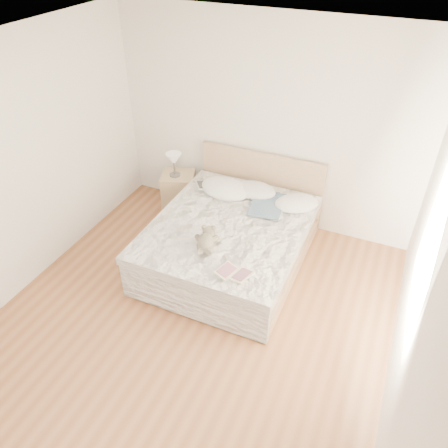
{
  "coord_description": "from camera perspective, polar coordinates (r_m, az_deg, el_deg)",
  "views": [
    {
      "loc": [
        1.59,
        -2.65,
        3.6
      ],
      "look_at": [
        -0.04,
        1.05,
        0.62
      ],
      "focal_mm": 35.0,
      "sensor_mm": 36.0,
      "label": 1
    }
  ],
  "objects": [
    {
      "name": "pillow_left",
      "position": [
        5.62,
        0.16,
        4.64
      ],
      "size": [
        0.74,
        0.57,
        0.2
      ],
      "primitive_type": "ellipsoid",
      "rotation": [
        0.0,
        0.0,
        -0.16
      ],
      "color": "white",
      "rests_on": "bed"
    },
    {
      "name": "childrens_book",
      "position": [
        4.37,
        1.34,
        -6.47
      ],
      "size": [
        0.39,
        0.31,
        0.02
      ],
      "primitive_type": "cube",
      "rotation": [
        0.0,
        0.0,
        -0.29
      ],
      "color": "#F8EFC6",
      "rests_on": "bed"
    },
    {
      "name": "pillow_middle",
      "position": [
        5.6,
        4.02,
        4.42
      ],
      "size": [
        0.57,
        0.41,
        0.17
      ],
      "primitive_type": "ellipsoid",
      "rotation": [
        0.0,
        0.0,
        -0.04
      ],
      "color": "white",
      "rests_on": "bed"
    },
    {
      "name": "wall_right",
      "position": [
        3.5,
        24.59,
        -7.75
      ],
      "size": [
        0.02,
        4.5,
        2.7
      ],
      "primitive_type": "cube",
      "color": "silver",
      "rests_on": "ground"
    },
    {
      "name": "wall_left",
      "position": [
        5.0,
        -26.46,
        5.59
      ],
      "size": [
        0.02,
        4.5,
        2.7
      ],
      "primitive_type": "cube",
      "color": "silver",
      "rests_on": "ground"
    },
    {
      "name": "wall_back",
      "position": [
        5.62,
        5.46,
        12.64
      ],
      "size": [
        4.0,
        0.02,
        2.7
      ],
      "primitive_type": "cube",
      "color": "silver",
      "rests_on": "ground"
    },
    {
      "name": "bed",
      "position": [
        5.3,
        1.02,
        -2.0
      ],
      "size": [
        1.72,
        2.14,
        1.0
      ],
      "color": "tan",
      "rests_on": "floor"
    },
    {
      "name": "nightstand",
      "position": [
        6.27,
        -5.9,
        4.21
      ],
      "size": [
        0.56,
        0.53,
        0.56
      ],
      "primitive_type": "cube",
      "rotation": [
        0.0,
        0.0,
        0.36
      ],
      "color": "tan",
      "rests_on": "floor"
    },
    {
      "name": "window",
      "position": [
        3.67,
        25.08,
        -3.53
      ],
      "size": [
        0.02,
        1.3,
        1.1
      ],
      "primitive_type": "cube",
      "color": "white",
      "rests_on": "wall_right"
    },
    {
      "name": "ceiling",
      "position": [
        3.22,
        -7.34,
        19.87
      ],
      "size": [
        4.0,
        4.5,
        0.0
      ],
      "primitive_type": "cube",
      "color": "white",
      "rests_on": "ground"
    },
    {
      "name": "teddy_bear",
      "position": [
        4.66,
        -2.42,
        -2.9
      ],
      "size": [
        0.32,
        0.38,
        0.17
      ],
      "primitive_type": null,
      "rotation": [
        0.0,
        0.0,
        0.33
      ],
      "color": "#6B6150",
      "rests_on": "bed"
    },
    {
      "name": "photo_book",
      "position": [
        5.68,
        -1.98,
        4.85
      ],
      "size": [
        0.42,
        0.41,
        0.03
      ],
      "primitive_type": "cube",
      "rotation": [
        0.0,
        0.0,
        0.67
      ],
      "color": "white",
      "rests_on": "bed"
    },
    {
      "name": "pillow_right",
      "position": [
        5.41,
        9.46,
        2.68
      ],
      "size": [
        0.66,
        0.61,
        0.16
      ],
      "primitive_type": "ellipsoid",
      "rotation": [
        0.0,
        0.0,
        0.58
      ],
      "color": "white",
      "rests_on": "bed"
    },
    {
      "name": "floor",
      "position": [
        4.74,
        -4.8,
        -13.14
      ],
      "size": [
        4.0,
        4.5,
        0.0
      ],
      "primitive_type": "cube",
      "color": "brown",
      "rests_on": "ground"
    },
    {
      "name": "table_lamp",
      "position": [
        6.0,
        -6.56,
        8.3
      ],
      "size": [
        0.24,
        0.24,
        0.33
      ],
      "color": "#47413D",
      "rests_on": "nightstand"
    },
    {
      "name": "blouse",
      "position": [
        5.36,
        5.65,
        2.55
      ],
      "size": [
        0.68,
        0.72,
        0.02
      ],
      "primitive_type": null,
      "rotation": [
        0.0,
        0.0,
        0.13
      ],
      "color": "#3D536E",
      "rests_on": "bed"
    }
  ]
}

